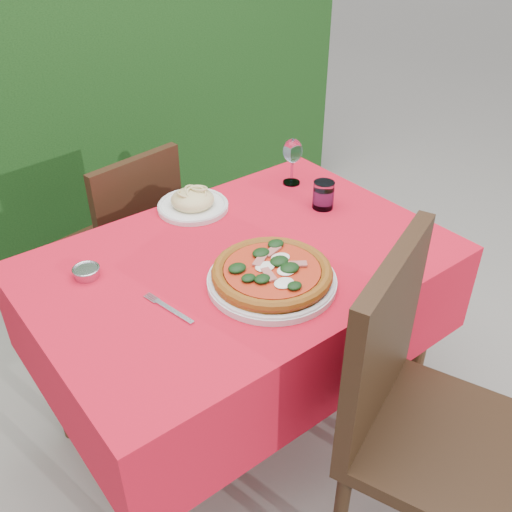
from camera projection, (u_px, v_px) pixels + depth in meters
ground at (244, 419)px, 2.16m from camera, size 60.00×60.00×0.00m
hedge at (41, 79)px, 2.66m from camera, size 3.20×0.55×1.78m
dining_table at (241, 295)px, 1.83m from camera, size 1.26×0.86×0.75m
chair_near at (417, 407)px, 1.47m from camera, size 0.59×0.59×1.01m
chair_far at (129, 236)px, 2.31m from camera, size 0.45×0.45×0.86m
pizza_plate at (272, 275)px, 1.61m from camera, size 0.37×0.37×0.07m
pasta_plate at (193, 202)px, 1.97m from camera, size 0.25×0.25×0.07m
water_glass at (323, 196)px, 1.97m from camera, size 0.07×0.07×0.10m
wine_glass at (293, 153)px, 2.08m from camera, size 0.07×0.07×0.18m
fork at (174, 311)px, 1.52m from camera, size 0.06×0.20×0.01m
steel_ramekin at (87, 273)px, 1.65m from camera, size 0.07×0.07×0.03m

